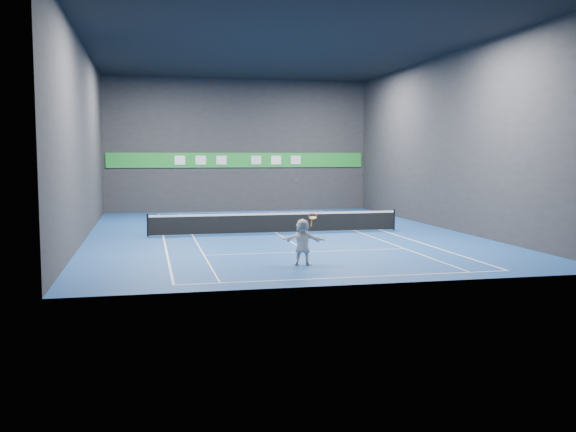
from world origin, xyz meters
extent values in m
plane|color=navy|center=(0.00, 0.00, 0.00)|extent=(26.00, 26.00, 0.00)
plane|color=black|center=(0.00, 0.00, 9.00)|extent=(26.00, 26.00, 0.00)
cube|color=#27272A|center=(0.00, 13.00, 4.50)|extent=(18.00, 0.10, 9.00)
cube|color=#27272A|center=(0.00, -13.00, 4.50)|extent=(18.00, 0.10, 9.00)
cube|color=#27272A|center=(-9.00, 0.00, 4.50)|extent=(0.10, 26.00, 9.00)
cube|color=#27272A|center=(9.00, 0.00, 4.50)|extent=(0.10, 26.00, 9.00)
cube|color=white|center=(0.00, -11.89, 0.00)|extent=(10.98, 0.08, 0.01)
cube|color=white|center=(0.00, 11.89, 0.00)|extent=(10.98, 0.08, 0.01)
cube|color=white|center=(-5.49, 0.00, 0.00)|extent=(0.08, 23.78, 0.01)
cube|color=white|center=(5.49, 0.00, 0.00)|extent=(0.08, 23.78, 0.01)
cube|color=white|center=(-4.11, 0.00, 0.00)|extent=(0.06, 23.78, 0.01)
cube|color=white|center=(4.11, 0.00, 0.00)|extent=(0.06, 23.78, 0.01)
cube|color=white|center=(0.00, -6.40, 0.00)|extent=(8.23, 0.06, 0.01)
cube|color=white|center=(0.00, 6.40, 0.00)|extent=(8.23, 0.06, 0.01)
cube|color=white|center=(0.00, 0.00, 0.00)|extent=(0.06, 12.80, 0.01)
imported|color=white|center=(-0.92, -9.29, 0.81)|extent=(1.58, 1.05, 1.63)
sphere|color=#B4D323|center=(-1.13, -9.10, 2.95)|extent=(0.07, 0.07, 0.07)
cylinder|color=black|center=(-6.20, 0.00, 0.54)|extent=(0.10, 0.10, 1.07)
cylinder|color=black|center=(6.20, 0.00, 0.54)|extent=(0.10, 0.10, 1.07)
cube|color=black|center=(0.00, 0.00, 0.47)|extent=(12.40, 0.03, 0.86)
cube|color=white|center=(0.00, 0.00, 0.95)|extent=(12.40, 0.04, 0.10)
cube|color=#1F902E|center=(0.00, 12.94, 3.50)|extent=(17.64, 0.06, 1.00)
cube|color=white|center=(-4.00, 12.88, 3.50)|extent=(0.70, 0.04, 0.60)
cube|color=white|center=(-2.60, 12.88, 3.50)|extent=(0.70, 0.04, 0.60)
cube|color=white|center=(-1.20, 12.88, 3.50)|extent=(0.70, 0.04, 0.60)
cube|color=silver|center=(1.20, 12.88, 3.50)|extent=(0.70, 0.04, 0.60)
cube|color=white|center=(2.60, 12.88, 3.50)|extent=(0.70, 0.04, 0.60)
cube|color=silver|center=(4.00, 12.88, 3.50)|extent=(0.70, 0.04, 0.60)
torus|color=#AF1612|center=(-0.55, -9.24, 1.69)|extent=(0.42, 0.31, 0.32)
cylinder|color=#E1EB53|center=(-0.55, -9.24, 1.65)|extent=(0.33, 0.32, 0.11)
cylinder|color=#B61413|center=(-0.61, -9.24, 1.48)|extent=(0.06, 0.11, 0.18)
cylinder|color=#FFF20D|center=(-0.60, -9.26, 1.46)|extent=(0.06, 0.13, 0.26)
camera|label=1|loc=(-6.21, -30.87, 3.83)|focal=40.00mm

